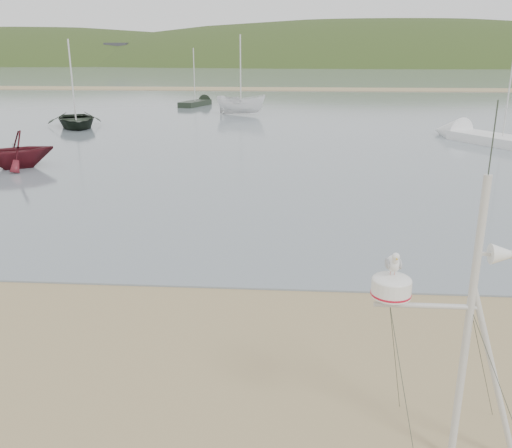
# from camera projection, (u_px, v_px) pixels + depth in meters

# --- Properties ---
(ground) EXTENTS (560.00, 560.00, 0.00)m
(ground) POSITION_uv_depth(u_px,v_px,m) (83.00, 393.00, 8.40)
(ground) COLOR #8F7952
(ground) RESTS_ON ground
(water) EXTENTS (560.00, 256.00, 0.04)m
(water) POSITION_uv_depth(u_px,v_px,m) (284.00, 73.00, 133.80)
(water) COLOR slate
(water) RESTS_ON ground
(sandbar) EXTENTS (560.00, 7.00, 0.07)m
(sandbar) POSITION_uv_depth(u_px,v_px,m) (273.00, 89.00, 74.88)
(sandbar) COLOR #8F7952
(sandbar) RESTS_ON water
(hill_ridge) EXTENTS (620.00, 180.00, 80.00)m
(hill_ridge) POSITION_uv_depth(u_px,v_px,m) (331.00, 111.00, 236.38)
(hill_ridge) COLOR #253515
(hill_ridge) RESTS_ON ground
(far_cottages) EXTENTS (294.40, 6.30, 8.00)m
(far_cottages) POSITION_uv_depth(u_px,v_px,m) (296.00, 54.00, 193.18)
(far_cottages) COLOR silver
(far_cottages) RESTS_ON ground
(mast_rig) EXTENTS (2.03, 2.17, 4.58)m
(mast_rig) POSITION_uv_depth(u_px,v_px,m) (457.00, 386.00, 6.69)
(mast_rig) COLOR beige
(mast_rig) RESTS_ON ground
(boat_dark) EXTENTS (3.76, 2.54, 5.13)m
(boat_dark) POSITION_uv_depth(u_px,v_px,m) (73.00, 89.00, 36.55)
(boat_dark) COLOR black
(boat_dark) RESTS_ON water
(boat_red) EXTENTS (2.93, 3.20, 3.17)m
(boat_red) POSITION_uv_depth(u_px,v_px,m) (14.00, 133.00, 23.93)
(boat_red) COLOR #54131B
(boat_red) RESTS_ON water
(boat_white) EXTENTS (2.03, 1.99, 4.30)m
(boat_white) POSITION_uv_depth(u_px,v_px,m) (241.00, 88.00, 44.20)
(boat_white) COLOR white
(boat_white) RESTS_ON water
(sailboat_dark_mid) EXTENTS (3.06, 5.92, 5.78)m
(sailboat_dark_mid) POSITION_uv_depth(u_px,v_px,m) (202.00, 102.00, 53.08)
(sailboat_dark_mid) COLOR black
(sailboat_dark_mid) RESTS_ON ground
(sailboat_white_near) EXTENTS (6.01, 8.07, 8.14)m
(sailboat_white_near) POSITION_uv_depth(u_px,v_px,m) (469.00, 135.00, 32.18)
(sailboat_white_near) COLOR white
(sailboat_white_near) RESTS_ON ground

